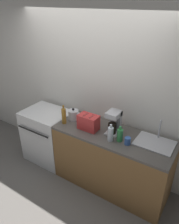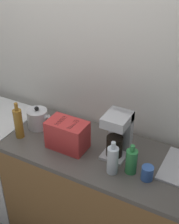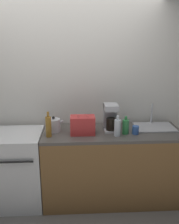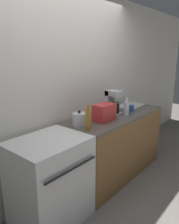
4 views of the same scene
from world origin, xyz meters
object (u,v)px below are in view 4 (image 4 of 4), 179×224
bottle_clear (126,108)px  cup_blue (131,108)px  coffee_maker (113,102)px  bottle_amber (88,119)px  stove (50,180)px  kettle (79,119)px  toaster (104,112)px  bottle_green (127,107)px

bottle_clear → cup_blue: size_ratio=2.47×
coffee_maker → bottle_amber: 0.77m
stove → coffee_maker: bearing=3.0°
kettle → stove: bearing=-173.3°
stove → coffee_maker: (1.23, 0.06, 0.63)m
toaster → bottle_green: bearing=-3.0°
bottle_amber → cup_blue: (1.03, 0.03, -0.08)m
kettle → bottle_amber: size_ratio=0.69×
cup_blue → bottle_green: bearing=173.7°
stove → toaster: 1.05m
coffee_maker → kettle: bearing=-179.8°
kettle → coffee_maker: (0.70, 0.00, 0.10)m
bottle_green → bottle_clear: (-0.11, -0.06, 0.01)m
bottle_green → stove: bearing=177.0°
bottle_green → toaster: bearing=177.0°
stove → toaster: (0.88, -0.05, 0.57)m
cup_blue → kettle: bearing=171.4°
stove → bottle_clear: size_ratio=3.80×
coffee_maker → bottle_amber: coffee_maker is taller
bottle_green → cup_blue: bottle_green is taller
stove → bottle_clear: 1.41m
bottle_amber → toaster: bearing=9.6°
toaster → bottle_green: size_ratio=1.33×
bottle_amber → bottle_green: 0.91m
kettle → toaster: size_ratio=0.71×
bottle_amber → bottle_clear: bearing=-1.4°
stove → toaster: bearing=-3.0°
bottle_amber → stove: bearing=166.9°
kettle → cup_blue: size_ratio=2.08×
stove → bottle_clear: bearing=-5.9°
kettle → toaster: toaster is taller
bottle_green → bottle_amber: bearing=-177.4°
bottle_green → cup_blue: (0.12, -0.01, -0.04)m
coffee_maker → bottle_green: coffee_maker is taller
bottle_amber → coffee_maker: bearing=13.5°
coffee_maker → cup_blue: size_ratio=3.38×
toaster → coffee_maker: coffee_maker is taller
bottle_green → cup_blue: size_ratio=2.19×
kettle → bottle_clear: bottle_clear is taller
cup_blue → toaster: bearing=176.4°
coffee_maker → bottle_clear: coffee_maker is taller
kettle → cup_blue: (0.98, -0.15, -0.03)m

